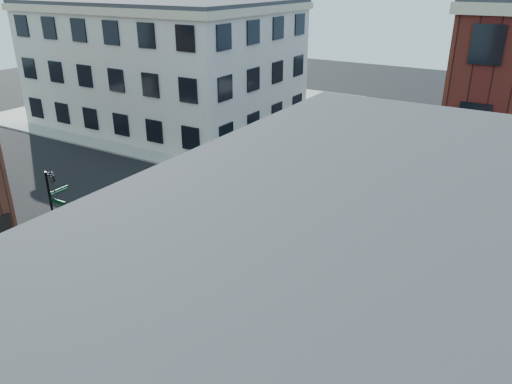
% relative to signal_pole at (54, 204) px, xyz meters
% --- Properties ---
extents(ground, '(120.00, 120.00, 0.00)m').
position_rel_signal_pole_xyz_m(ground, '(6.72, 6.68, -2.86)').
color(ground, black).
rests_on(ground, ground).
extents(sidewalk_nw, '(30.00, 30.00, 0.15)m').
position_rel_signal_pole_xyz_m(sidewalk_nw, '(-14.28, 27.68, -2.78)').
color(sidewalk_nw, gray).
rests_on(sidewalk_nw, ground).
extents(building_nw, '(22.00, 16.00, 11.00)m').
position_rel_signal_pole_xyz_m(building_nw, '(-12.28, 22.68, 2.64)').
color(building_nw, silver).
rests_on(building_nw, ground).
extents(tree_near, '(2.69, 2.69, 4.49)m').
position_rel_signal_pole_xyz_m(tree_near, '(14.28, 16.65, 0.30)').
color(tree_near, black).
rests_on(tree_near, ground).
extents(tree_far, '(2.43, 2.43, 4.07)m').
position_rel_signal_pole_xyz_m(tree_far, '(14.28, 22.65, 0.02)').
color(tree_far, black).
rests_on(tree_far, ground).
extents(signal_pole, '(1.29, 1.24, 4.60)m').
position_rel_signal_pole_xyz_m(signal_pole, '(0.00, 0.00, 0.00)').
color(signal_pole, black).
rests_on(signal_pole, ground).
extents(box_truck, '(7.83, 2.52, 3.52)m').
position_rel_signal_pole_xyz_m(box_truck, '(17.94, 2.15, -1.03)').
color(box_truck, silver).
rests_on(box_truck, ground).
extents(traffic_cone, '(0.43, 0.43, 0.78)m').
position_rel_signal_pole_xyz_m(traffic_cone, '(2.72, 0.98, -2.48)').
color(traffic_cone, red).
rests_on(traffic_cone, ground).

